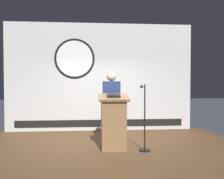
# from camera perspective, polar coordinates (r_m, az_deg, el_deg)

# --- Properties ---
(ground_plane) EXTENTS (40.00, 40.00, 0.00)m
(ground_plane) POSITION_cam_1_polar(r_m,az_deg,el_deg) (5.94, -2.00, -15.42)
(ground_plane) COLOR #383D47
(stage_platform) EXTENTS (6.40, 4.00, 0.30)m
(stage_platform) POSITION_cam_1_polar(r_m,az_deg,el_deg) (5.90, -2.00, -14.03)
(stage_platform) COLOR brown
(stage_platform) RESTS_ON ground
(banner_display) EXTENTS (5.55, 0.12, 3.19)m
(banner_display) POSITION_cam_1_polar(r_m,az_deg,el_deg) (7.52, -2.87, 2.82)
(banner_display) COLOR silver
(banner_display) RESTS_ON stage_platform
(podium) EXTENTS (0.64, 0.50, 1.20)m
(podium) POSITION_cam_1_polar(r_m,az_deg,el_deg) (5.40, 0.37, -7.49)
(podium) COLOR olive
(podium) RESTS_ON stage_platform
(speaker_person) EXTENTS (0.40, 0.26, 1.69)m
(speaker_person) POSITION_cam_1_polar(r_m,az_deg,el_deg) (5.83, -0.14, -4.06)
(speaker_person) COLOR black
(speaker_person) RESTS_ON stage_platform
(microphone_stand) EXTENTS (0.24, 0.49, 1.40)m
(microphone_stand) POSITION_cam_1_polar(r_m,az_deg,el_deg) (5.41, 7.34, -8.60)
(microphone_stand) COLOR black
(microphone_stand) RESTS_ON stage_platform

